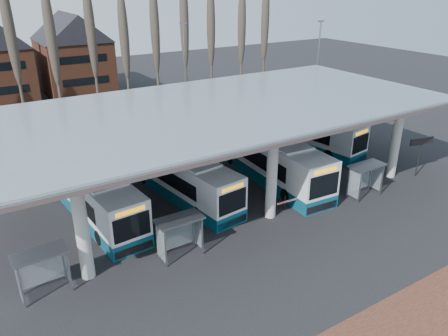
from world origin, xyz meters
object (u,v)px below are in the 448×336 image
bus_3 (304,129)px  bus_2 (268,157)px  bus_0 (92,192)px  shelter_0 (41,263)px  bus_1 (180,175)px  shelter_2 (365,173)px  shelter_1 (179,228)px

bus_3 → bus_2: bearing=-160.0°
bus_0 → shelter_0: 8.00m
bus_1 → shelter_2: bearing=-39.8°
bus_2 → shelter_2: bus_2 is taller
bus_2 → shelter_0: 18.53m
bus_3 → shelter_0: bearing=-168.9°
shelter_2 → bus_1: bearing=147.3°
bus_0 → bus_2: bearing=-11.1°
bus_1 → shelter_2: 13.16m
bus_0 → shelter_1: 7.82m
bus_3 → shelter_2: size_ratio=4.58×
bus_1 → shelter_2: (11.07, -7.12, 0.27)m
bus_1 → bus_3: bus_3 is taller
shelter_0 → shelter_2: bearing=-4.4°
shelter_2 → shelter_1: bearing=178.8°
bus_0 → bus_2: 13.44m
bus_0 → bus_3: (20.50, 2.49, 0.00)m
bus_2 → shelter_2: (3.86, -6.19, 0.11)m
bus_3 → shelter_1: size_ratio=4.60×
bus_3 → bus_0: bearing=177.9°
bus_1 → shelter_1: bearing=-124.1°
bus_1 → shelter_0: size_ratio=4.52×
bus_1 → bus_3: bearing=5.0°
bus_2 → shelter_2: size_ratio=4.90×
bus_0 → shelter_1: (2.68, -7.34, 0.23)m
bus_2 → bus_0: bearing=176.9°
shelter_2 → bus_0: bearing=156.1°
shelter_0 → shelter_2: 21.68m
bus_1 → shelter_0: 12.22m
bus_1 → bus_2: bearing=-14.3°
bus_2 → shelter_0: bus_2 is taller
bus_0 → bus_3: 20.66m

